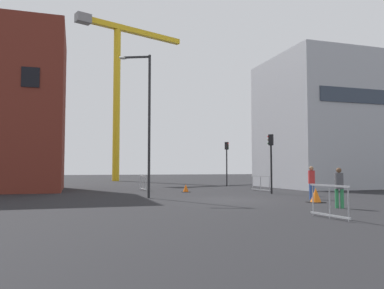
% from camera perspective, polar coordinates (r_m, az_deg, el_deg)
% --- Properties ---
extents(ground, '(160.00, 160.00, 0.00)m').
position_cam_1_polar(ground, '(19.89, 6.09, -8.16)').
color(ground, black).
extents(office_block, '(13.08, 9.14, 10.93)m').
position_cam_1_polar(office_block, '(36.16, 21.39, 2.82)').
color(office_block, '#A8AAB2').
rests_on(office_block, ground).
extents(construction_crane, '(14.72, 6.38, 20.62)m').
position_cam_1_polar(construction_crane, '(51.66, -10.79, 10.00)').
color(construction_crane, gold).
rests_on(construction_crane, ground).
extents(streetlamp_tall, '(1.68, 0.78, 7.86)m').
position_cam_1_polar(streetlamp_tall, '(21.26, -6.87, 4.54)').
color(streetlamp_tall, '#232326').
rests_on(streetlamp_tall, ground).
extents(traffic_light_near, '(0.35, 0.39, 4.04)m').
position_cam_1_polar(traffic_light_near, '(35.55, 5.17, -1.77)').
color(traffic_light_near, '#232326').
rests_on(traffic_light_near, ground).
extents(traffic_light_crosswalk, '(0.37, 0.37, 3.77)m').
position_cam_1_polar(traffic_light_crosswalk, '(24.95, 11.63, -1.33)').
color(traffic_light_crosswalk, black).
rests_on(traffic_light_crosswalk, ground).
extents(pedestrian_walking, '(0.34, 0.34, 1.63)m').
position_cam_1_polar(pedestrian_walking, '(16.74, 20.98, -5.58)').
color(pedestrian_walking, '#2D844C').
rests_on(pedestrian_walking, ground).
extents(pedestrian_waiting, '(0.34, 0.34, 1.71)m').
position_cam_1_polar(pedestrian_waiting, '(21.00, 17.30, -5.06)').
color(pedestrian_waiting, '#33519E').
rests_on(pedestrian_waiting, ground).
extents(safety_barrier_right_run, '(0.17, 1.85, 1.08)m').
position_cam_1_polar(safety_barrier_right_run, '(13.25, 19.72, -7.87)').
color(safety_barrier_right_run, '#9EA0A5').
rests_on(safety_barrier_right_run, ground).
extents(safety_barrier_mid_span, '(0.20, 2.56, 1.08)m').
position_cam_1_polar(safety_barrier_mid_span, '(27.71, 10.13, -5.66)').
color(safety_barrier_mid_span, gray).
rests_on(safety_barrier_mid_span, ground).
extents(safety_barrier_left_run, '(0.12, 2.09, 1.08)m').
position_cam_1_polar(safety_barrier_left_run, '(28.50, -7.29, -5.63)').
color(safety_barrier_left_run, '#B2B5BA').
rests_on(safety_barrier_left_run, ground).
extents(traffic_cone_orange, '(0.68, 0.68, 0.69)m').
position_cam_1_polar(traffic_cone_orange, '(19.11, 17.87, -7.24)').
color(traffic_cone_orange, black).
rests_on(traffic_cone_orange, ground).
extents(traffic_cone_by_barrier, '(0.53, 0.53, 0.53)m').
position_cam_1_polar(traffic_cone_by_barrier, '(26.20, -0.93, -6.54)').
color(traffic_cone_by_barrier, black).
rests_on(traffic_cone_by_barrier, ground).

